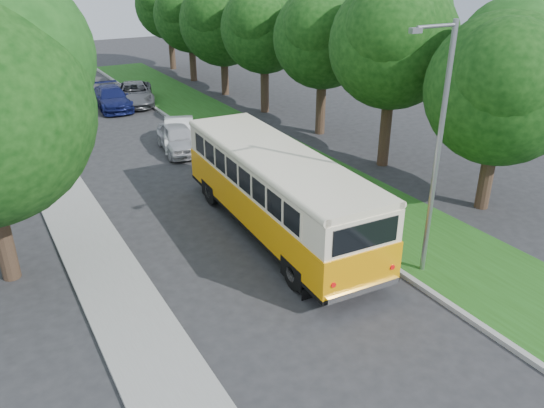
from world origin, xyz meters
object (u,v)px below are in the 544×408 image
vintage_bus (276,193)px  lamppost_far (29,78)px  lamppost_near (436,148)px  car_silver (178,138)px  car_blue (112,98)px  car_white (180,133)px  car_grey (135,94)px

vintage_bus → lamppost_far: bearing=117.6°
lamppost_near → lamppost_far: 20.53m
car_silver → car_blue: car_blue is taller
vintage_bus → car_white: vintage_bus is taller
car_silver → car_grey: size_ratio=0.79×
lamppost_far → car_silver: bearing=-23.8°
car_blue → vintage_bus: bearing=-85.7°
lamppost_near → car_white: size_ratio=1.80×
lamppost_near → car_silver: bearing=98.8°
lamppost_far → car_silver: lamppost_far is taller
car_grey → lamppost_far: bearing=-116.9°
lamppost_far → car_silver: (6.50, -2.87, -3.37)m
car_white → lamppost_far: bearing=-175.2°
car_white → car_grey: 10.39m
lamppost_near → car_white: 17.04m
vintage_bus → car_silver: 10.81m
lamppost_far → car_grey: (7.56, 8.41, -3.35)m
car_white → car_silver: bearing=-94.9°
lamppost_near → car_silver: 16.22m
vintage_bus → car_silver: (0.26, 10.77, -0.90)m
car_blue → car_grey: bearing=17.8°
lamppost_far → lamppost_near: bearing=-64.3°
car_blue → lamppost_far: bearing=-123.0°
lamppost_near → car_white: lamppost_near is taller
car_silver → car_white: 1.00m
lamppost_far → car_grey: size_ratio=1.37×
car_grey → vintage_bus: bearing=-78.4°
vintage_bus → car_silver: size_ratio=2.53×
lamppost_far → vintage_bus: size_ratio=0.68×
lamppost_near → lamppost_far: lamppost_near is taller
lamppost_near → vintage_bus: bearing=118.8°
lamppost_near → car_white: (-1.98, 16.53, -3.64)m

